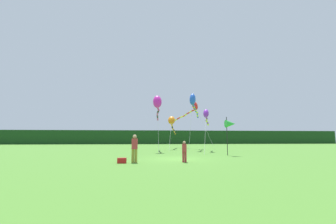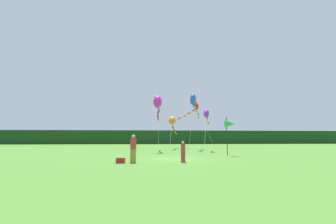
{
  "view_description": "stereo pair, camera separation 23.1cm",
  "coord_description": "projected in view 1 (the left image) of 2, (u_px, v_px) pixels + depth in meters",
  "views": [
    {
      "loc": [
        -2.36,
        -16.4,
        1.5
      ],
      "look_at": [
        0.0,
        6.0,
        4.21
      ],
      "focal_mm": 23.55,
      "sensor_mm": 36.0,
      "label": 1
    },
    {
      "loc": [
        -2.13,
        -16.42,
        1.5
      ],
      "look_at": [
        0.0,
        6.0,
        4.21
      ],
      "focal_mm": 23.55,
      "sensor_mm": 36.0,
      "label": 2
    }
  ],
  "objects": [
    {
      "name": "kite_red",
      "position": [
        192.0,
        109.0,
        33.52
      ],
      "size": [
        4.46,
        10.19,
        7.14
      ],
      "color": "#B2B2B2",
      "rests_on": "ground"
    },
    {
      "name": "ground_plane",
      "position": [
        176.0,
        159.0,
        16.26
      ],
      "size": [
        120.0,
        120.0,
        0.0
      ],
      "primitive_type": "plane",
      "color": "#4C842D"
    },
    {
      "name": "person_child",
      "position": [
        184.0,
        150.0,
        14.07
      ],
      "size": [
        0.29,
        0.29,
        1.34
      ],
      "color": "#B23338",
      "rests_on": "ground"
    },
    {
      "name": "kite_orange",
      "position": [
        172.0,
        122.0,
        31.54
      ],
      "size": [
        2.26,
        10.14,
        4.78
      ],
      "color": "#B2B2B2",
      "rests_on": "ground"
    },
    {
      "name": "banner_flag_pole",
      "position": [
        230.0,
        124.0,
        19.8
      ],
      "size": [
        0.9,
        0.7,
        3.43
      ],
      "color": "black",
      "rests_on": "ground"
    },
    {
      "name": "distant_treeline",
      "position": [
        153.0,
        137.0,
        60.91
      ],
      "size": [
        108.0,
        2.4,
        3.71
      ],
      "primitive_type": "cube",
      "color": "#193D19",
      "rests_on": "ground"
    },
    {
      "name": "kite_blue",
      "position": [
        193.0,
        101.0,
        28.54
      ],
      "size": [
        3.07,
        7.65,
        7.41
      ],
      "color": "#B2B2B2",
      "rests_on": "ground"
    },
    {
      "name": "kite_magenta",
      "position": [
        157.0,
        104.0,
        25.26
      ],
      "size": [
        0.98,
        8.33,
        6.49
      ],
      "color": "#B2B2B2",
      "rests_on": "ground"
    },
    {
      "name": "cooler_box",
      "position": [
        122.0,
        161.0,
        13.45
      ],
      "size": [
        0.54,
        0.34,
        0.32
      ],
      "primitive_type": "cube",
      "color": "red",
      "rests_on": "ground"
    },
    {
      "name": "kite_purple",
      "position": [
        206.0,
        115.0,
        25.99
      ],
      "size": [
        2.82,
        7.87,
        5.06
      ],
      "color": "#B2B2B2",
      "rests_on": "ground"
    },
    {
      "name": "person_adult",
      "position": [
        135.0,
        147.0,
        13.88
      ],
      "size": [
        0.38,
        0.38,
        1.74
      ],
      "color": "olive",
      "rests_on": "ground"
    }
  ]
}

